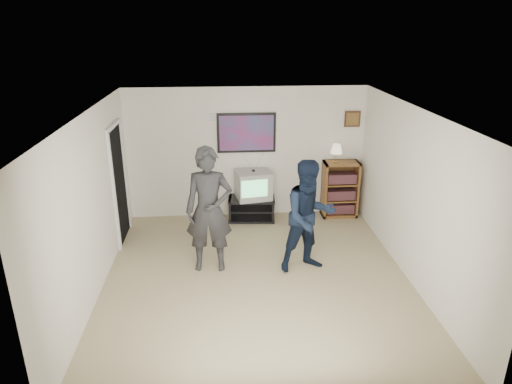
{
  "coord_description": "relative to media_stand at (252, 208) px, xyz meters",
  "views": [
    {
      "loc": [
        -0.48,
        -5.86,
        3.62
      ],
      "look_at": [
        0.03,
        0.67,
        1.15
      ],
      "focal_mm": 32.0,
      "sensor_mm": 36.0,
      "label": 1
    }
  ],
  "objects": [
    {
      "name": "poster",
      "position": [
        -0.07,
        0.25,
        1.43
      ],
      "size": [
        1.1,
        0.03,
        0.75
      ],
      "primitive_type": "cube",
      "color": "black",
      "rests_on": "room_shell"
    },
    {
      "name": "controller_right",
      "position": [
        0.73,
        -1.73,
        0.91
      ],
      "size": [
        0.03,
        0.11,
        0.03
      ],
      "primitive_type": "cube",
      "rotation": [
        0.0,
        0.0,
        -0.01
      ],
      "color": "white",
      "rests_on": "person_short"
    },
    {
      "name": "small_picture",
      "position": [
        1.93,
        0.25,
        1.66
      ],
      "size": [
        0.3,
        0.03,
        0.3
      ],
      "primitive_type": "cube",
      "color": "black",
      "rests_on": "room_shell"
    },
    {
      "name": "table_lamp",
      "position": [
        1.6,
        0.02,
        1.06
      ],
      "size": [
        0.22,
        0.22,
        0.36
      ],
      "primitive_type": null,
      "color": "beige",
      "rests_on": "bookshelf"
    },
    {
      "name": "controller_left",
      "position": [
        -0.76,
        -1.63,
        1.05
      ],
      "size": [
        0.06,
        0.12,
        0.03
      ],
      "primitive_type": "cube",
      "rotation": [
        0.0,
        0.0,
        -0.28
      ],
      "color": "white",
      "rests_on": "person_tall"
    },
    {
      "name": "air_vent",
      "position": [
        -0.62,
        0.25,
        1.73
      ],
      "size": [
        0.28,
        0.02,
        0.14
      ],
      "primitive_type": "cube",
      "color": "white",
      "rests_on": "room_shell"
    },
    {
      "name": "person_tall",
      "position": [
        -0.76,
        -1.8,
        0.75
      ],
      "size": [
        0.73,
        0.5,
        1.93
      ],
      "primitive_type": "imported",
      "rotation": [
        0.0,
        0.0,
        -0.05
      ],
      "color": "#252527",
      "rests_on": "room_shell"
    },
    {
      "name": "room_shell",
      "position": [
        -0.07,
        -1.88,
        1.03
      ],
      "size": [
        4.51,
        5.0,
        2.51
      ],
      "color": "#7E7350",
      "rests_on": "ground"
    },
    {
      "name": "person_short",
      "position": [
        0.73,
        -1.93,
        0.65
      ],
      "size": [
        0.99,
        0.85,
        1.75
      ],
      "primitive_type": "imported",
      "rotation": [
        0.0,
        0.0,
        0.25
      ],
      "color": "black",
      "rests_on": "room_shell"
    },
    {
      "name": "doorway",
      "position": [
        -2.31,
        -0.63,
        0.78
      ],
      "size": [
        0.03,
        0.85,
        2.0
      ],
      "primitive_type": "cube",
      "color": "black",
      "rests_on": "room_shell"
    },
    {
      "name": "crt_television",
      "position": [
        0.04,
        0.0,
        0.49
      ],
      "size": [
        0.71,
        0.63,
        0.53
      ],
      "primitive_type": null,
      "rotation": [
        0.0,
        0.0,
        0.16
      ],
      "color": "#A2A19C",
      "rests_on": "media_stand"
    },
    {
      "name": "media_stand",
      "position": [
        0.0,
        0.0,
        0.0
      ],
      "size": [
        0.91,
        0.55,
        0.44
      ],
      "rotation": [
        0.0,
        0.0,
        -0.08
      ],
      "color": "black",
      "rests_on": "room_shell"
    },
    {
      "name": "bookshelf",
      "position": [
        1.73,
        0.05,
        0.33
      ],
      "size": [
        0.67,
        0.38,
        1.1
      ],
      "primitive_type": null,
      "color": "brown",
      "rests_on": "room_shell"
    }
  ]
}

